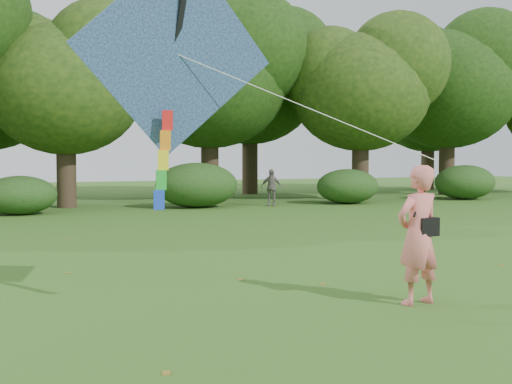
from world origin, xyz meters
name	(u,v)px	position (x,y,z in m)	size (l,w,h in m)	color
ground	(383,302)	(0.00, 0.00, 0.00)	(100.00, 100.00, 0.00)	#265114
man_kite_flyer	(418,235)	(0.35, -0.32, 0.98)	(0.71, 0.47, 1.96)	#E5706C
bystander_right	(271,188)	(6.22, 17.46, 0.80)	(0.93, 0.39, 1.59)	slate
crossbody_bag	(426,226)	(0.47, -0.35, 1.11)	(0.43, 0.20, 0.74)	black
flying_kite	(175,56)	(-2.90, 0.53, 3.38)	(4.89, 1.35, 3.39)	#285CAE
tree_line	(137,84)	(1.67, 22.88, 5.60)	(54.70, 15.30, 9.48)	#3A2D1E
shrub_band	(108,189)	(-0.72, 17.60, 0.86)	(39.15, 3.22, 1.88)	#264919
fallen_leaves	(312,265)	(0.56, 3.18, 0.01)	(9.61, 14.52, 0.01)	olive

